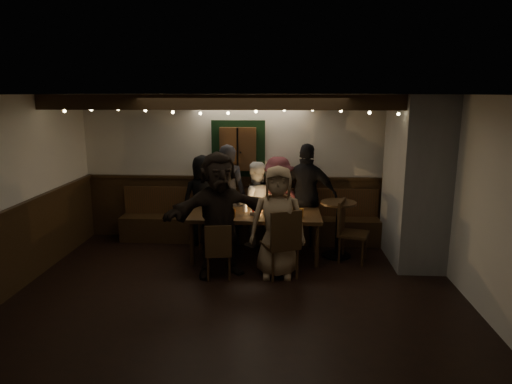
# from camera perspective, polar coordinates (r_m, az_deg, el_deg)

# --- Properties ---
(room) EXTENTS (6.02, 5.01, 2.62)m
(room) POSITION_cam_1_polar(r_m,az_deg,el_deg) (7.19, 7.10, -0.21)
(room) COLOR black
(room) RESTS_ON ground
(dining_table) EXTENTS (2.07, 0.89, 0.90)m
(dining_table) POSITION_cam_1_polar(r_m,az_deg,el_deg) (7.27, -0.11, -3.21)
(dining_table) COLOR black
(dining_table) RESTS_ON ground
(chair_near_left) EXTENTS (0.42, 0.42, 0.82)m
(chair_near_left) POSITION_cam_1_polar(r_m,az_deg,el_deg) (6.52, -4.73, -7.05)
(chair_near_left) COLOR black
(chair_near_left) RESTS_ON ground
(chair_near_right) EXTENTS (0.61, 0.61, 1.02)m
(chair_near_right) POSITION_cam_1_polar(r_m,az_deg,el_deg) (6.51, 3.38, -6.03)
(chair_near_right) COLOR black
(chair_near_right) RESTS_ON ground
(chair_end) EXTENTS (0.56, 0.56, 0.98)m
(chair_end) POSITION_cam_1_polar(r_m,az_deg,el_deg) (7.33, 11.38, -4.35)
(chair_end) COLOR black
(chair_end) RESTS_ON ground
(high_top) EXTENTS (0.57, 0.57, 0.91)m
(high_top) POSITION_cam_1_polar(r_m,az_deg,el_deg) (7.50, 10.18, -3.72)
(high_top) COLOR black
(high_top) RESTS_ON ground
(person_a) EXTENTS (0.91, 0.76, 1.58)m
(person_a) POSITION_cam_1_polar(r_m,az_deg,el_deg) (8.03, -6.51, -0.95)
(person_a) COLOR black
(person_a) RESTS_ON ground
(person_b) EXTENTS (0.70, 0.52, 1.77)m
(person_b) POSITION_cam_1_polar(r_m,az_deg,el_deg) (7.90, -3.55, -0.40)
(person_b) COLOR black
(person_b) RESTS_ON ground
(person_c) EXTENTS (0.83, 0.71, 1.48)m
(person_c) POSITION_cam_1_polar(r_m,az_deg,el_deg) (7.87, -0.09, -1.51)
(person_c) COLOR silver
(person_c) RESTS_ON ground
(person_d) EXTENTS (1.00, 0.58, 1.55)m
(person_d) POSITION_cam_1_polar(r_m,az_deg,el_deg) (7.95, 2.73, -1.12)
(person_d) COLOR #451C22
(person_d) RESTS_ON ground
(person_e) EXTENTS (1.12, 0.68, 1.79)m
(person_e) POSITION_cam_1_polar(r_m,az_deg,el_deg) (7.89, 6.39, -0.42)
(person_e) COLOR black
(person_e) RESTS_ON ground
(person_f) EXTENTS (1.75, 1.19, 1.82)m
(person_f) POSITION_cam_1_polar(r_m,az_deg,el_deg) (6.58, -4.62, -2.83)
(person_f) COLOR black
(person_f) RESTS_ON ground
(person_g) EXTENTS (0.80, 0.52, 1.63)m
(person_g) POSITION_cam_1_polar(r_m,az_deg,el_deg) (6.54, 2.72, -3.76)
(person_g) COLOR #907354
(person_g) RESTS_ON ground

